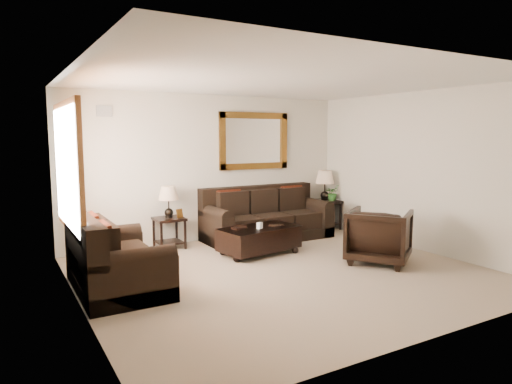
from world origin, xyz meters
TOP-DOWN VIEW (x-y plane):
  - room at (0.00, 0.00)m, footprint 5.51×5.01m
  - window at (-2.70, 0.90)m, footprint 0.07×1.96m
  - mirror at (0.92, 2.47)m, footprint 1.50×0.06m
  - air_vent at (-1.90, 2.48)m, footprint 0.25×0.02m
  - sofa at (0.92, 2.03)m, footprint 2.41×1.04m
  - loveseat at (-2.28, 0.49)m, footprint 1.02×1.71m
  - end_table_left at (-0.93, 2.21)m, footprint 0.49×0.49m
  - end_table_right at (2.45, 2.18)m, footprint 0.56×0.56m
  - coffee_table at (0.22, 1.09)m, footprint 1.42×0.92m
  - armchair at (1.56, -0.28)m, footprint 1.19×1.21m
  - potted_plant at (2.57, 2.08)m, footprint 0.40×0.42m

SIDE VIEW (x-z plane):
  - coffee_table at x=0.22m, z-range 0.00..0.56m
  - loveseat at x=-2.28m, z-range -0.13..0.84m
  - sofa at x=0.92m, z-range -0.14..0.85m
  - armchair at x=1.56m, z-range 0.00..0.92m
  - end_table_left at x=-0.93m, z-range 0.17..1.25m
  - potted_plant at x=2.57m, z-range 0.61..0.87m
  - end_table_right at x=2.45m, z-range 0.19..1.42m
  - room at x=0.00m, z-range 0.00..2.71m
  - window at x=-2.70m, z-range 0.72..2.38m
  - mirror at x=0.92m, z-range 1.30..2.40m
  - air_vent at x=-1.90m, z-range 2.26..2.44m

